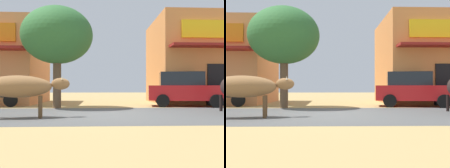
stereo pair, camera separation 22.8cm
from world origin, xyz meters
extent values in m
plane|color=tan|center=(0.00, 0.00, 0.00)|extent=(80.00, 80.00, 0.00)
cube|color=#515251|center=(0.00, 0.00, 0.00)|extent=(72.00, 5.51, 0.00)
cube|color=#DB8746|center=(7.25, 6.89, 2.48)|extent=(8.13, 5.43, 4.95)
cube|color=black|center=(5.87, 4.14, 1.05)|extent=(1.10, 0.06, 2.10)
cylinder|color=brown|center=(-2.01, 2.96, 1.10)|extent=(0.36, 0.36, 2.21)
ellipsoid|color=#306A33|center=(-2.01, 2.96, 3.24)|extent=(3.18, 3.18, 2.54)
cube|color=red|center=(4.08, 3.65, 0.65)|extent=(3.86, 2.25, 0.70)
cube|color=#1E2328|center=(3.81, 3.70, 1.32)|extent=(2.23, 1.83, 0.64)
cylinder|color=black|center=(5.38, 4.24, 0.30)|extent=(0.62, 0.28, 0.60)
cylinder|color=black|center=(5.09, 2.64, 0.30)|extent=(0.62, 0.28, 0.60)
cylinder|color=black|center=(3.06, 4.66, 0.30)|extent=(0.62, 0.28, 0.60)
cylinder|color=black|center=(2.77, 3.06, 0.30)|extent=(0.62, 0.28, 0.60)
cylinder|color=black|center=(-4.23, 3.55, 0.32)|extent=(0.61, 0.35, 0.64)
cylinder|color=black|center=(-4.29, 3.52, 0.77)|extent=(0.06, 0.06, 0.60)
ellipsoid|color=olive|center=(-2.54, -0.95, 0.93)|extent=(2.07, 1.09, 0.66)
ellipsoid|color=olive|center=(-1.33, -0.73, 1.02)|extent=(0.60, 0.38, 0.36)
cone|color=beige|center=(-1.30, -0.62, 1.20)|extent=(0.06, 0.06, 0.12)
cone|color=beige|center=(-1.26, -0.82, 1.20)|extent=(0.06, 0.06, 0.12)
cylinder|color=brown|center=(-1.96, -0.58, 0.33)|extent=(0.11, 0.11, 0.65)
cylinder|color=brown|center=(-1.86, -1.09, 0.33)|extent=(0.11, 0.11, 0.65)
cylinder|color=black|center=(4.52, 1.00, 0.31)|extent=(0.11, 0.11, 0.63)
camera|label=1|loc=(-0.16, -8.91, 0.90)|focal=42.49mm
camera|label=2|loc=(0.07, -8.92, 0.90)|focal=42.49mm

